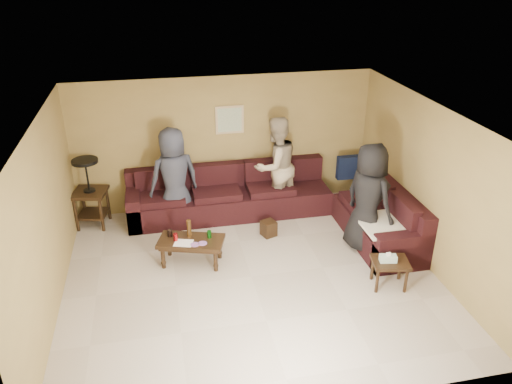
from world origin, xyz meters
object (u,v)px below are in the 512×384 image
(sectional_sofa, at_px, (279,207))
(person_right, at_px, (368,198))
(person_left, at_px, (174,178))
(person_middle, at_px, (276,166))
(end_table_left, at_px, (90,192))
(waste_bin, at_px, (269,228))
(side_table_right, at_px, (390,264))
(coffee_table, at_px, (191,243))

(sectional_sofa, relative_size, person_right, 2.53)
(person_left, distance_m, person_middle, 1.84)
(end_table_left, relative_size, person_left, 0.70)
(waste_bin, height_order, person_middle, person_middle)
(person_left, bearing_deg, person_right, 138.17)
(sectional_sofa, bearing_deg, end_table_left, 169.09)
(end_table_left, xyz_separation_m, side_table_right, (4.38, -2.78, -0.29))
(side_table_right, relative_size, waste_bin, 2.18)
(sectional_sofa, height_order, side_table_right, sectional_sofa)
(coffee_table, xyz_separation_m, end_table_left, (-1.61, 1.58, 0.30))
(side_table_right, distance_m, person_left, 3.88)
(person_right, bearing_deg, sectional_sofa, 22.00)
(coffee_table, xyz_separation_m, person_left, (-0.14, 1.33, 0.54))
(end_table_left, distance_m, side_table_right, 5.19)
(person_middle, bearing_deg, person_right, 101.08)
(end_table_left, height_order, waste_bin, end_table_left)
(end_table_left, distance_m, waste_bin, 3.20)
(sectional_sofa, relative_size, side_table_right, 7.89)
(end_table_left, xyz_separation_m, waste_bin, (2.99, -1.01, -0.53))
(coffee_table, distance_m, person_middle, 2.29)
(sectional_sofa, xyz_separation_m, coffee_table, (-1.66, -0.95, 0.03))
(side_table_right, xyz_separation_m, waste_bin, (-1.39, 1.77, -0.24))
(person_left, distance_m, person_right, 3.32)
(coffee_table, relative_size, end_table_left, 0.88)
(end_table_left, bearing_deg, sectional_sofa, -10.91)
(sectional_sofa, xyz_separation_m, person_left, (-1.80, 0.38, 0.57))
(waste_bin, relative_size, person_left, 0.15)
(end_table_left, height_order, side_table_right, end_table_left)
(person_middle, height_order, person_right, person_middle)
(coffee_table, bearing_deg, person_right, -3.02)
(coffee_table, height_order, person_left, person_left)
(end_table_left, bearing_deg, side_table_right, -32.37)
(person_left, xyz_separation_m, person_middle, (1.84, 0.09, 0.02))
(coffee_table, height_order, waste_bin, coffee_table)
(person_middle, xyz_separation_m, person_right, (1.13, -1.57, -0.01))
(end_table_left, relative_size, person_right, 0.69)
(person_middle, bearing_deg, person_left, -21.65)
(waste_bin, bearing_deg, person_middle, 69.23)
(sectional_sofa, height_order, coffee_table, sectional_sofa)
(coffee_table, distance_m, side_table_right, 3.01)
(waste_bin, bearing_deg, coffee_table, -157.49)
(end_table_left, bearing_deg, coffee_table, -44.42)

